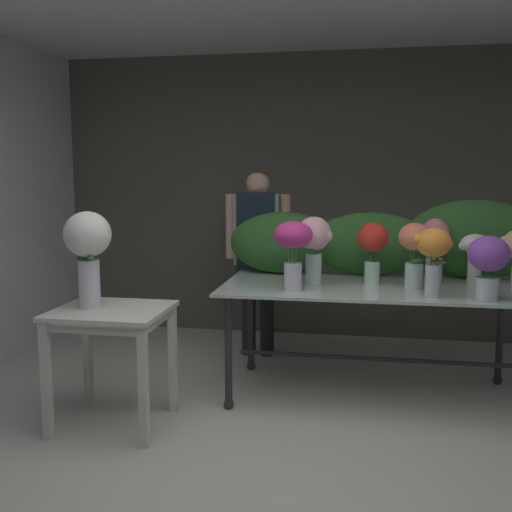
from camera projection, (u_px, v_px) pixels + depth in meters
ground_plane at (297, 390)px, 4.27m from camera, size 7.12×7.12×0.00m
wall_back at (316, 197)px, 5.67m from camera, size 5.10×0.12×2.71m
display_table_glass at (373, 300)px, 4.08m from camera, size 2.09×1.01×0.80m
side_table_white at (112, 325)px, 3.60m from camera, size 0.68×0.61×0.75m
florist at (258, 244)px, 4.99m from camera, size 0.56×0.24×1.60m
foliage_backdrop at (384, 242)px, 4.39m from camera, size 2.33×0.32×0.59m
vase_rosy_tulips at (435, 246)px, 4.15m from camera, size 0.20×0.20×0.46m
vase_blush_roses at (314, 242)px, 4.06m from camera, size 0.25×0.24×0.48m
vase_violet_carnations at (488, 261)px, 3.54m from camera, size 0.25×0.25×0.40m
vase_coral_hydrangea at (415, 248)px, 3.91m from camera, size 0.24×0.22×0.45m
vase_sunset_freesia at (433, 251)px, 3.64m from camera, size 0.25×0.22×0.44m
vase_magenta_ranunculus at (293, 245)px, 3.85m from camera, size 0.26×0.26×0.46m
vase_scarlet_dahlias at (373, 245)px, 4.07m from camera, size 0.22×0.21×0.44m
vase_ivory_stock at (475, 252)px, 4.05m from camera, size 0.22×0.20×0.36m
vase_white_roses_tall at (88, 247)px, 3.56m from camera, size 0.29×0.29×0.60m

